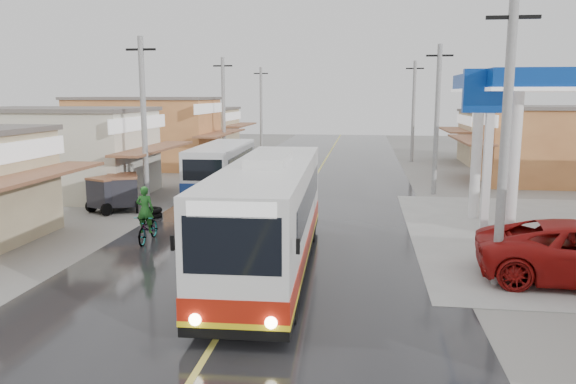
% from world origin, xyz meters
% --- Properties ---
extents(ground, '(120.00, 120.00, 0.00)m').
position_xyz_m(ground, '(0.00, 0.00, 0.00)').
color(ground, slate).
rests_on(ground, ground).
extents(road, '(12.00, 90.00, 0.02)m').
position_xyz_m(road, '(0.00, 15.00, 0.01)').
color(road, black).
rests_on(road, ground).
extents(centre_line, '(0.15, 90.00, 0.01)m').
position_xyz_m(centre_line, '(0.00, 15.00, 0.02)').
color(centre_line, '#D8CC4C').
rests_on(centre_line, road).
extents(shopfronts_left, '(11.00, 44.00, 5.20)m').
position_xyz_m(shopfronts_left, '(-13.00, 18.00, 0.00)').
color(shopfronts_left, tan).
rests_on(shopfronts_left, ground).
extents(utility_poles_left, '(1.60, 50.00, 8.00)m').
position_xyz_m(utility_poles_left, '(-7.00, 16.00, 0.00)').
color(utility_poles_left, gray).
rests_on(utility_poles_left, ground).
extents(utility_poles_right, '(1.60, 36.00, 8.00)m').
position_xyz_m(utility_poles_right, '(7.00, 15.00, 0.00)').
color(utility_poles_right, gray).
rests_on(utility_poles_right, ground).
extents(coach_bus, '(2.93, 11.59, 3.59)m').
position_xyz_m(coach_bus, '(0.35, 0.49, 1.73)').
color(coach_bus, silver).
rests_on(coach_bus, road).
extents(second_bus, '(2.47, 8.27, 2.72)m').
position_xyz_m(second_bus, '(-4.37, 12.99, 1.47)').
color(second_bus, silver).
rests_on(second_bus, road).
extents(cyclist, '(0.79, 2.00, 2.12)m').
position_xyz_m(cyclist, '(-4.67, 3.18, 0.70)').
color(cyclist, black).
rests_on(cyclist, ground).
extents(tricycle_near, '(2.19, 2.41, 1.68)m').
position_xyz_m(tricycle_near, '(-8.04, 8.60, 0.96)').
color(tricycle_near, '#26262D').
rests_on(tricycle_near, ground).
extents(tricycle_far, '(2.11, 2.52, 1.65)m').
position_xyz_m(tricycle_far, '(-8.42, 8.30, 0.94)').
color(tricycle_far, '#26262D').
rests_on(tricycle_far, ground).
extents(tyre_stack, '(0.86, 0.86, 0.44)m').
position_xyz_m(tyre_stack, '(-6.06, 7.22, 0.22)').
color(tyre_stack, black).
rests_on(tyre_stack, ground).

